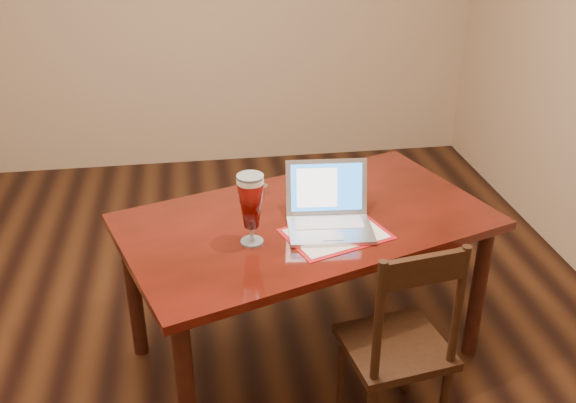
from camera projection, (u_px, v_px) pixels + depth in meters
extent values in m
plane|color=black|center=(204.00, 364.00, 3.14)|extent=(5.00, 5.00, 0.00)
cube|color=#54110B|center=(307.00, 222.00, 2.89)|extent=(1.83, 1.39, 0.04)
cylinder|color=#37150D|center=(186.00, 393.00, 2.47)|extent=(0.07, 0.07, 0.72)
cylinder|color=#37150D|center=(478.00, 292.00, 3.06)|extent=(0.07, 0.07, 0.72)
cylinder|color=#37150D|center=(134.00, 292.00, 3.06)|extent=(0.07, 0.07, 0.72)
cylinder|color=#37150D|center=(387.00, 223.00, 3.66)|extent=(0.07, 0.07, 0.72)
cube|color=#A30F16|center=(336.00, 234.00, 2.75)|extent=(0.50, 0.43, 0.00)
cube|color=silver|center=(336.00, 234.00, 2.75)|extent=(0.45, 0.37, 0.00)
cube|color=#B9B9BD|center=(330.00, 230.00, 2.76)|extent=(0.38, 0.28, 0.02)
cube|color=silver|center=(329.00, 223.00, 2.80)|extent=(0.30, 0.14, 0.00)
cube|color=silver|center=(332.00, 236.00, 2.69)|extent=(0.09, 0.07, 0.00)
cube|color=#B9B9BD|center=(326.00, 187.00, 2.84)|extent=(0.36, 0.10, 0.24)
cube|color=blue|center=(327.00, 187.00, 2.83)|extent=(0.32, 0.08, 0.20)
cube|color=white|center=(317.00, 188.00, 2.83)|extent=(0.18, 0.06, 0.17)
cylinder|color=silver|center=(252.00, 242.00, 2.69)|extent=(0.10, 0.10, 0.01)
cylinder|color=silver|center=(252.00, 233.00, 2.67)|extent=(0.02, 0.02, 0.07)
cylinder|color=white|center=(250.00, 180.00, 2.56)|extent=(0.11, 0.11, 0.02)
cylinder|color=silver|center=(250.00, 177.00, 2.55)|extent=(0.11, 0.11, 0.01)
cylinder|color=white|center=(262.00, 189.00, 3.10)|extent=(0.06, 0.06, 0.04)
cylinder|color=white|center=(291.00, 179.00, 3.20)|extent=(0.06, 0.06, 0.04)
cube|color=black|center=(395.00, 347.00, 2.63)|extent=(0.46, 0.44, 0.04)
cylinder|color=black|center=(342.00, 371.00, 2.81)|extent=(0.04, 0.04, 0.40)
cylinder|color=black|center=(409.00, 356.00, 2.90)|extent=(0.04, 0.04, 0.40)
cylinder|color=black|center=(378.00, 322.00, 2.32)|extent=(0.03, 0.03, 0.52)
cylinder|color=black|center=(458.00, 306.00, 2.41)|extent=(0.03, 0.03, 0.52)
cube|color=black|center=(424.00, 270.00, 2.28)|extent=(0.33, 0.08, 0.12)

